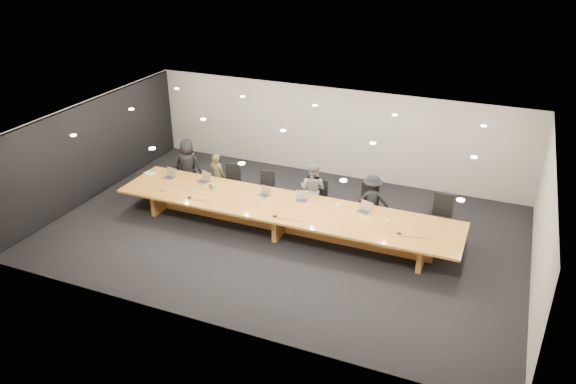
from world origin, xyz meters
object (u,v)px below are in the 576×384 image
(water_bottle, at_px, (213,187))
(mic_right, at_px, (399,233))
(chair_right, at_px, (368,205))
(chair_mid_left, at_px, (265,189))
(laptop_b, at_px, (202,178))
(person_b, at_px, (217,176))
(av_box, at_px, (163,191))
(chair_mid_right, at_px, (318,199))
(paper_cup_far, at_px, (387,222))
(laptop_e, at_px, (364,208))
(chair_far_left, at_px, (184,171))
(paper_cup_near, at_px, (338,206))
(mic_center, at_px, (275,216))
(mic_left, at_px, (189,197))
(person_c, at_px, (313,189))
(laptop_a, at_px, (169,174))
(conference_table, at_px, (284,213))
(laptop_c, at_px, (263,192))
(amber_mug, at_px, (210,186))
(chair_far_right, at_px, (441,217))
(person_d, at_px, (372,200))
(chair_left, at_px, (231,182))
(laptop_d, at_px, (302,197))
(person_a, at_px, (188,165))

(water_bottle, height_order, mic_right, water_bottle)
(chair_right, bearing_deg, chair_mid_left, 174.58)
(laptop_b, bearing_deg, person_b, 107.37)
(laptop_b, xyz_separation_m, av_box, (-0.72, -0.89, -0.13))
(chair_mid_right, distance_m, paper_cup_far, 2.40)
(person_b, relative_size, laptop_e, 3.84)
(chair_far_left, xyz_separation_m, chair_right, (5.68, -0.08, 0.01))
(chair_mid_left, xyz_separation_m, paper_cup_near, (2.39, -0.78, 0.30))
(person_b, height_order, laptop_b, person_b)
(chair_mid_left, height_order, chair_mid_right, chair_mid_left)
(mic_center, bearing_deg, mic_left, 178.15)
(chair_mid_left, height_order, person_c, person_c)
(person_b, relative_size, laptop_a, 3.72)
(conference_table, bearing_deg, laptop_a, 175.26)
(laptop_b, xyz_separation_m, laptop_c, (1.91, -0.12, -0.02))
(laptop_a, bearing_deg, amber_mug, 6.04)
(water_bottle, height_order, paper_cup_near, water_bottle)
(chair_far_right, bearing_deg, person_d, 178.90)
(chair_mid_left, bearing_deg, chair_right, -2.57)
(water_bottle, bearing_deg, chair_left, 93.17)
(laptop_d, relative_size, paper_cup_near, 3.42)
(water_bottle, bearing_deg, amber_mug, 144.23)
(laptop_a, xyz_separation_m, amber_mug, (1.40, -0.11, -0.09))
(person_b, bearing_deg, chair_mid_right, -175.68)
(conference_table, height_order, amber_mug, amber_mug)
(chair_far_right, bearing_deg, laptop_a, -172.08)
(person_d, bearing_deg, chair_far_left, -16.98)
(paper_cup_far, bearing_deg, laptop_c, 176.42)
(paper_cup_near, distance_m, mic_left, 3.89)
(paper_cup_near, bearing_deg, mic_center, -140.96)
(paper_cup_far, bearing_deg, mic_right, -44.19)
(person_b, distance_m, amber_mug, 1.02)
(chair_far_right, relative_size, laptop_a, 3.25)
(chair_far_left, bearing_deg, mic_right, -17.79)
(conference_table, relative_size, mic_left, 68.83)
(chair_mid_left, height_order, person_b, person_b)
(chair_far_left, relative_size, chair_mid_left, 1.11)
(laptop_a, distance_m, mic_right, 6.70)
(chair_far_right, xyz_separation_m, person_c, (-3.40, -0.08, 0.19))
(person_d, height_order, laptop_e, person_d)
(conference_table, relative_size, laptop_d, 26.83)
(chair_far_left, distance_m, mic_center, 4.28)
(laptop_e, bearing_deg, amber_mug, -156.56)
(conference_table, distance_m, av_box, 3.38)
(chair_right, bearing_deg, chair_far_right, -6.59)
(chair_left, xyz_separation_m, person_d, (4.10, 0.12, 0.17))
(chair_mid_right, distance_m, laptop_d, 0.86)
(paper_cup_near, bearing_deg, chair_left, 167.89)
(laptop_d, distance_m, laptop_e, 1.64)
(person_a, bearing_deg, paper_cup_far, 157.91)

